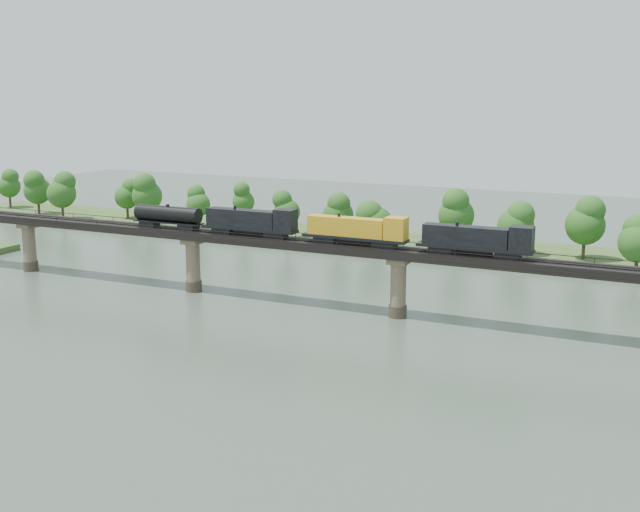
% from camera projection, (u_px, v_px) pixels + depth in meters
% --- Properties ---
extents(ground, '(400.00, 400.00, 0.00)m').
position_uv_depth(ground, '(321.00, 375.00, 105.65)').
color(ground, '#374638').
rests_on(ground, ground).
extents(far_bank, '(300.00, 24.00, 1.60)m').
position_uv_depth(far_bank, '(480.00, 251.00, 180.81)').
color(far_bank, '#335020').
rests_on(far_bank, ground).
extents(bridge, '(236.00, 30.00, 11.50)m').
position_uv_depth(bridge, '(398.00, 285.00, 131.10)').
color(bridge, '#473A2D').
rests_on(bridge, ground).
extents(bridge_superstructure, '(220.00, 4.90, 0.75)m').
position_uv_depth(bridge_superstructure, '(399.00, 247.00, 129.78)').
color(bridge_superstructure, black).
rests_on(bridge_superstructure, bridge).
extents(far_treeline, '(289.06, 17.54, 13.60)m').
position_uv_depth(far_treeline, '(440.00, 216.00, 178.56)').
color(far_treeline, '#382619').
rests_on(far_treeline, far_bank).
extents(freight_train, '(73.84, 2.88, 5.08)m').
position_uv_depth(freight_train, '(319.00, 227.00, 135.26)').
color(freight_train, black).
rests_on(freight_train, bridge).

